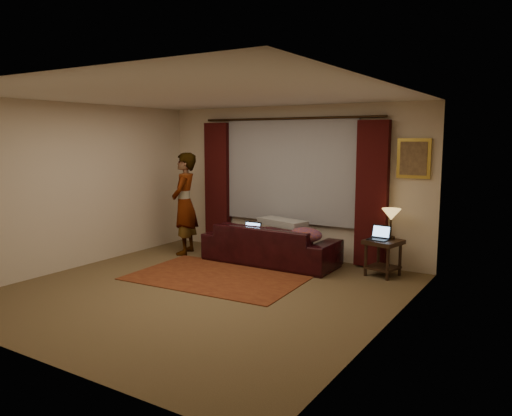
{
  "coord_description": "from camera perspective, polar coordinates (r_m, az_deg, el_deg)",
  "views": [
    {
      "loc": [
        4.08,
        -5.14,
        2.05
      ],
      "look_at": [
        0.1,
        1.2,
        1.0
      ],
      "focal_mm": 35.0,
      "sensor_mm": 36.0,
      "label": 1
    }
  ],
  "objects": [
    {
      "name": "wall_right",
      "position": [
        5.43,
        14.88,
        -0.23
      ],
      "size": [
        0.02,
        5.0,
        2.6
      ],
      "primitive_type": "cube",
      "color": "beige",
      "rests_on": "ground"
    },
    {
      "name": "sheer_curtain",
      "position": [
        8.63,
        3.83,
        4.31
      ],
      "size": [
        2.5,
        0.05,
        1.8
      ],
      "primitive_type": "cube",
      "color": "#93939A",
      "rests_on": "wall_back"
    },
    {
      "name": "wall_front",
      "position": [
        4.92,
        -24.65,
        -1.54
      ],
      "size": [
        5.0,
        0.02,
        2.6
      ],
      "primitive_type": "cube",
      "color": "beige",
      "rests_on": "ground"
    },
    {
      "name": "picture_frame",
      "position": [
        7.87,
        17.59,
        5.43
      ],
      "size": [
        0.5,
        0.04,
        0.6
      ],
      "primitive_type": "cube",
      "color": "gold",
      "rests_on": "wall_back"
    },
    {
      "name": "sofa",
      "position": [
        8.21,
        1.68,
        -3.28
      ],
      "size": [
        2.24,
        0.99,
        0.9
      ],
      "primitive_type": "imported",
      "rotation": [
        0.0,
        0.0,
        3.15
      ],
      "color": "black",
      "rests_on": "floor"
    },
    {
      "name": "clothing_pile",
      "position": [
        7.75,
        5.69,
        -3.13
      ],
      "size": [
        0.61,
        0.51,
        0.23
      ],
      "primitive_type": "ellipsoid",
      "rotation": [
        0.0,
        0.0,
        -0.21
      ],
      "color": "brown",
      "rests_on": "sofa"
    },
    {
      "name": "drape_right",
      "position": [
        8.01,
        13.12,
        1.54
      ],
      "size": [
        0.5,
        0.14,
        2.3
      ],
      "primitive_type": "cube",
      "color": "#350A0A",
      "rests_on": "floor"
    },
    {
      "name": "ceiling",
      "position": [
        6.59,
        -6.45,
        12.72
      ],
      "size": [
        5.0,
        5.0,
        0.02
      ],
      "primitive_type": "cube",
      "color": "silver",
      "rests_on": "ground"
    },
    {
      "name": "end_table",
      "position": [
        7.73,
        14.3,
        -5.55
      ],
      "size": [
        0.56,
        0.56,
        0.55
      ],
      "primitive_type": "cube",
      "rotation": [
        0.0,
        0.0,
        -0.21
      ],
      "color": "black",
      "rests_on": "floor"
    },
    {
      "name": "wall_back",
      "position": [
        8.7,
        4.0,
        3.02
      ],
      "size": [
        5.0,
        0.02,
        2.6
      ],
      "primitive_type": "cube",
      "color": "beige",
      "rests_on": "ground"
    },
    {
      "name": "floor",
      "position": [
        6.88,
        -6.11,
        -9.45
      ],
      "size": [
        5.0,
        5.0,
        0.01
      ],
      "primitive_type": "cube",
      "color": "brown",
      "rests_on": "ground"
    },
    {
      "name": "person",
      "position": [
        8.91,
        -8.16,
        0.49
      ],
      "size": [
        0.69,
        0.69,
        1.8
      ],
      "primitive_type": "imported",
      "rotation": [
        0.0,
        0.0,
        -1.18
      ],
      "color": "#989691",
      "rests_on": "floor"
    },
    {
      "name": "drape_left",
      "position": [
        9.42,
        -4.41,
        2.66
      ],
      "size": [
        0.5,
        0.14,
        2.3
      ],
      "primitive_type": "cube",
      "color": "#350A0A",
      "rests_on": "floor"
    },
    {
      "name": "wall_left",
      "position": [
        8.39,
        -19.81,
        2.38
      ],
      "size": [
        0.02,
        5.0,
        2.6
      ],
      "primitive_type": "cube",
      "color": "beige",
      "rests_on": "ground"
    },
    {
      "name": "area_rug",
      "position": [
        7.52,
        -4.34,
        -7.82
      ],
      "size": [
        2.61,
        1.83,
        0.01
      ],
      "primitive_type": "cube",
      "rotation": [
        0.0,
        0.0,
        0.06
      ],
      "color": "maroon",
      "rests_on": "floor"
    },
    {
      "name": "tiffany_lamp",
      "position": [
        7.74,
        15.16,
        -1.75
      ],
      "size": [
        0.36,
        0.36,
        0.46
      ],
      "primitive_type": null,
      "rotation": [
        0.0,
        0.0,
        -0.31
      ],
      "color": "olive",
      "rests_on": "end_table"
    },
    {
      "name": "throw_blanket",
      "position": [
        8.27,
        3.03,
        0.01
      ],
      "size": [
        0.93,
        0.57,
        0.1
      ],
      "primitive_type": "cube",
      "rotation": [
        0.0,
        0.0,
        -0.27
      ],
      "color": "#989691",
      "rests_on": "sofa"
    },
    {
      "name": "curtain_rod",
      "position": [
        8.57,
        3.72,
        10.17
      ],
      "size": [
        0.04,
        0.04,
        3.4
      ],
      "primitive_type": "cylinder",
      "color": "black",
      "rests_on": "wall_back"
    },
    {
      "name": "laptop_sofa",
      "position": [
        8.16,
        -0.82,
        -2.52
      ],
      "size": [
        0.32,
        0.35,
        0.23
      ],
      "primitive_type": null,
      "rotation": [
        0.0,
        0.0,
        -0.01
      ],
      "color": "black",
      "rests_on": "sofa"
    },
    {
      "name": "laptop_table",
      "position": [
        7.63,
        13.81,
        -2.79
      ],
      "size": [
        0.33,
        0.35,
        0.21
      ],
      "primitive_type": null,
      "rotation": [
        0.0,
        0.0,
        -0.11
      ],
      "color": "black",
      "rests_on": "end_table"
    }
  ]
}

